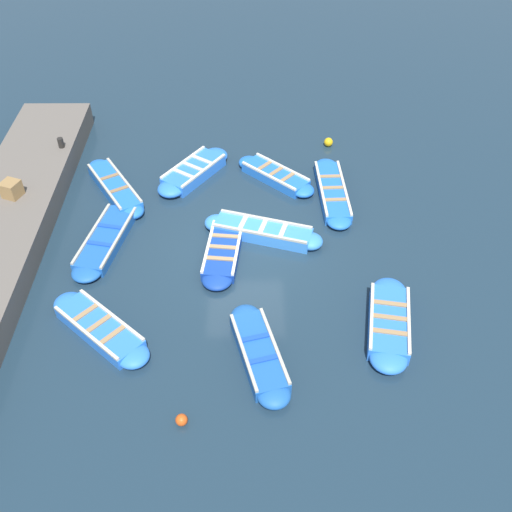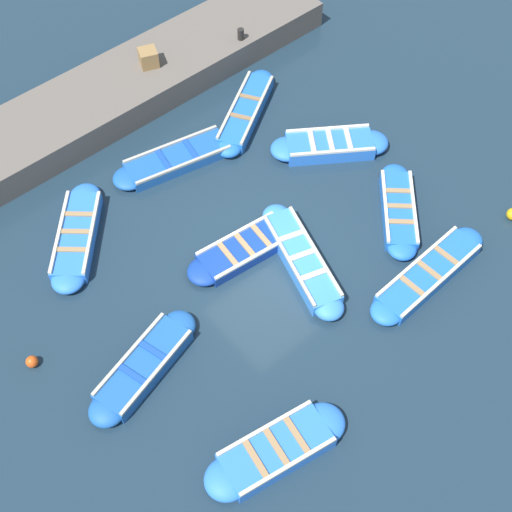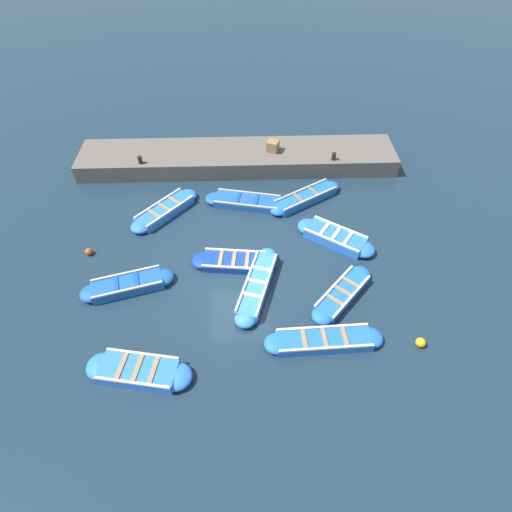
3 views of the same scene
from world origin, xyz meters
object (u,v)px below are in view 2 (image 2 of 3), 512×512
(boat_broadside, at_px, (178,159))
(boat_drifting, at_px, (428,274))
(boat_outer_right, at_px, (276,451))
(boat_outer_left, at_px, (301,260))
(boat_mid_row, at_px, (77,236))
(boat_bow_out, at_px, (144,366))
(wooden_crate, at_px, (148,58))
(bollard_north, at_px, (241,34))
(buoy_yellow_far, at_px, (32,362))
(boat_end_of_row, at_px, (330,146))
(boat_inner_gap, at_px, (245,249))
(boat_alongside, at_px, (398,210))
(boat_far_corner, at_px, (246,112))

(boat_broadside, bearing_deg, boat_drifting, -161.72)
(boat_outer_right, relative_size, boat_outer_left, 0.90)
(boat_outer_left, bearing_deg, boat_mid_row, 41.91)
(boat_outer_right, relative_size, boat_bow_out, 1.00)
(wooden_crate, bearing_deg, bollard_north, -106.86)
(wooden_crate, relative_size, buoy_yellow_far, 1.81)
(boat_drifting, distance_m, boat_outer_left, 3.13)
(wooden_crate, bearing_deg, boat_mid_row, 125.52)
(boat_end_of_row, bearing_deg, boat_outer_left, 125.92)
(boat_bow_out, relative_size, boat_outer_left, 0.90)
(boat_bow_out, bearing_deg, buoy_yellow_far, 46.24)
(boat_inner_gap, xyz_separation_m, buoy_yellow_far, (0.75, 5.69, -0.02))
(boat_outer_right, bearing_deg, buoy_yellow_far, 28.60)
(boat_bow_out, distance_m, buoy_yellow_far, 2.56)
(boat_broadside, relative_size, boat_outer_left, 1.03)
(boat_alongside, distance_m, boat_inner_gap, 4.19)
(boat_broadside, xyz_separation_m, boat_drifting, (-7.09, -2.34, 0.01))
(boat_outer_right, distance_m, boat_far_corner, 10.15)
(boat_outer_right, bearing_deg, boat_mid_row, 0.97)
(buoy_yellow_far, bearing_deg, boat_drifting, -116.41)
(boat_outer_right, bearing_deg, wooden_crate, -23.32)
(boat_alongside, xyz_separation_m, boat_bow_out, (0.64, 7.68, 0.02))
(boat_end_of_row, distance_m, buoy_yellow_far, 9.76)
(boat_outer_left, bearing_deg, boat_alongside, -99.06)
(boat_broadside, height_order, boat_outer_left, boat_outer_left)
(boat_broadside, bearing_deg, boat_bow_out, 136.16)
(boat_alongside, xyz_separation_m, boat_outer_left, (0.48, 3.01, 0.03))
(boat_far_corner, xyz_separation_m, wooden_crate, (2.82, 1.31, 0.91))
(boat_outer_left, bearing_deg, buoy_yellow_far, 73.52)
(boat_bow_out, xyz_separation_m, boat_inner_gap, (1.03, -3.84, -0.03))
(boat_drifting, relative_size, wooden_crate, 7.66)
(boat_end_of_row, distance_m, boat_broadside, 4.25)
(boat_bow_out, bearing_deg, boat_outer_right, -164.10)
(boat_inner_gap, bearing_deg, boat_drifting, -140.42)
(boat_mid_row, bearing_deg, buoy_yellow_far, 131.04)
(boat_outer_right, relative_size, boat_far_corner, 0.96)
(boat_inner_gap, relative_size, buoy_yellow_far, 11.84)
(boat_end_of_row, height_order, bollard_north, bollard_north)
(boat_outer_right, xyz_separation_m, buoy_yellow_far, (5.17, 2.82, -0.06))
(boat_bow_out, height_order, bollard_north, bollard_north)
(boat_far_corner, relative_size, wooden_crate, 6.97)
(boat_broadside, relative_size, bollard_north, 11.17)
(boat_drifting, height_order, buoy_yellow_far, boat_drifting)
(boat_far_corner, xyz_separation_m, boat_outer_left, (-4.92, 2.33, 0.01))
(boat_mid_row, bearing_deg, boat_alongside, -124.77)
(boat_mid_row, height_order, boat_outer_left, boat_outer_left)
(boat_end_of_row, xyz_separation_m, boat_drifting, (-4.68, 1.16, -0.03))
(boat_alongside, xyz_separation_m, boat_drifting, (-1.86, 0.94, -0.00))
(boat_bow_out, bearing_deg, boat_end_of_row, -74.57)
(boat_far_corner, bearing_deg, buoy_yellow_far, 108.65)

